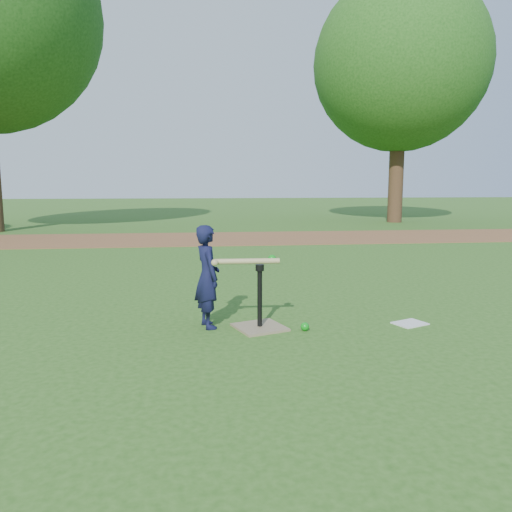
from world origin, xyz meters
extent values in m
plane|color=#285116|center=(0.00, 0.00, 0.00)|extent=(80.00, 80.00, 0.00)
cube|color=brown|center=(0.00, 7.50, 0.01)|extent=(24.00, 3.00, 0.01)
imported|color=black|center=(-0.26, -0.07, 0.49)|extent=(0.32, 0.41, 0.98)
sphere|color=#0C8A15|center=(0.64, -0.31, 0.04)|extent=(0.08, 0.08, 0.08)
cube|color=silver|center=(1.70, -0.21, 0.01)|extent=(0.37, 0.33, 0.01)
cube|color=#847253|center=(0.23, -0.19, 0.01)|extent=(0.55, 0.55, 0.02)
cylinder|color=black|center=(0.23, -0.19, 0.30)|extent=(0.05, 0.05, 0.55)
cylinder|color=black|center=(0.23, -0.19, 0.58)|extent=(0.08, 0.08, 0.06)
cylinder|color=tan|center=(0.11, -0.21, 0.65)|extent=(0.60, 0.07, 0.05)
sphere|color=tan|center=(-0.19, -0.25, 0.65)|extent=(0.06, 0.06, 0.06)
sphere|color=#0C8A15|center=(0.35, -0.14, 0.66)|extent=(0.08, 0.08, 0.08)
cylinder|color=#382316|center=(6.50, 12.00, 1.71)|extent=(0.50, 0.50, 3.42)
sphere|color=#285B19|center=(6.50, 12.00, 5.30)|extent=(5.80, 5.80, 5.80)
camera|label=1|loc=(-0.34, -4.72, 1.37)|focal=35.00mm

